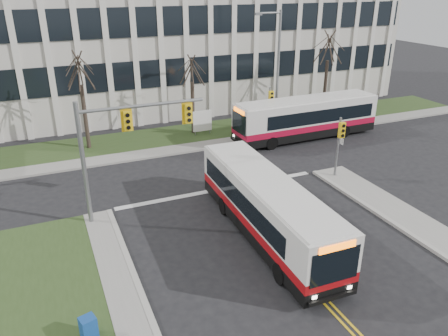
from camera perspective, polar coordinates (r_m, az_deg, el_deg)
ground at (r=19.02m, az=9.15°, el=-12.86°), size 120.00×120.00×0.00m
sidewalk_cross at (r=33.02m, az=2.68°, el=3.72°), size 44.00×1.60×0.14m
building_lawn at (r=35.43m, az=0.70°, el=5.10°), size 44.00×5.00×0.12m
office_building at (r=45.17m, az=-5.71°, el=16.69°), size 40.00×16.00×12.00m
mast_arm_signal at (r=21.28m, az=-13.73°, el=3.78°), size 6.11×0.38×6.20m
signal_pole_near at (r=26.70m, az=14.87°, el=3.65°), size 0.34×0.39×3.80m
signal_pole_far at (r=33.45m, az=6.04°, el=8.24°), size 0.34×0.39×3.80m
streetlight at (r=33.95m, az=6.82°, el=13.08°), size 2.15×0.25×9.20m
directory_sign at (r=33.75m, az=-2.85°, el=6.12°), size 1.50×0.12×2.00m
tree_left at (r=31.37m, az=-18.36°, el=11.85°), size 1.80×1.80×7.70m
tree_mid at (r=33.33m, az=-4.23°, el=12.45°), size 1.80×1.80×6.82m
tree_right at (r=38.56m, az=13.50°, el=14.92°), size 1.80×1.80×8.25m
bus_main at (r=20.33m, az=5.57°, el=-5.34°), size 2.59×10.71×2.84m
bus_cross at (r=33.70m, az=10.66°, el=6.31°), size 11.32×2.65×3.01m
newspaper_box_blue at (r=16.09m, az=-17.25°, el=-19.46°), size 0.60×0.57×0.95m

